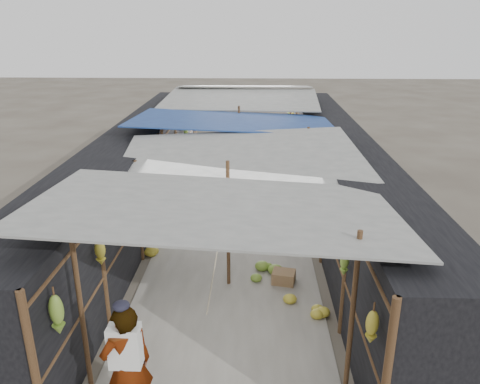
# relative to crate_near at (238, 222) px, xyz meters

# --- Properties ---
(aisle_slab) EXTENTS (3.60, 16.00, 0.02)m
(aisle_slab) POSITION_rel_crate_near_xyz_m (-0.09, 0.64, -0.12)
(aisle_slab) COLOR #9E998E
(aisle_slab) RESTS_ON ground
(stall_left) EXTENTS (1.40, 15.00, 2.30)m
(stall_left) POSITION_rel_crate_near_xyz_m (-2.79, 0.64, 1.02)
(stall_left) COLOR black
(stall_left) RESTS_ON ground
(stall_right) EXTENTS (1.40, 15.00, 2.30)m
(stall_right) POSITION_rel_crate_near_xyz_m (2.61, 0.64, 1.02)
(stall_right) COLOR black
(stall_right) RESTS_ON ground
(crate_near) EXTENTS (0.48, 0.39, 0.27)m
(crate_near) POSITION_rel_crate_near_xyz_m (0.00, 0.00, 0.00)
(crate_near) COLOR #93684A
(crate_near) RESTS_ON ground
(crate_mid) EXTENTS (0.51, 0.44, 0.27)m
(crate_mid) POSITION_rel_crate_near_xyz_m (1.02, -2.79, 0.00)
(crate_mid) COLOR #93684A
(crate_mid) RESTS_ON ground
(crate_back) EXTENTS (0.50, 0.45, 0.27)m
(crate_back) POSITION_rel_crate_near_xyz_m (-1.02, 3.66, 0.00)
(crate_back) COLOR #93684A
(crate_back) RESTS_ON ground
(black_basin) EXTENTS (0.60, 0.60, 0.18)m
(black_basin) POSITION_rel_crate_near_xyz_m (1.61, 3.94, -0.04)
(black_basin) COLOR black
(black_basin) RESTS_ON ground
(vendor_elderly) EXTENTS (0.78, 0.71, 1.78)m
(vendor_elderly) POSITION_rel_crate_near_xyz_m (-1.18, -6.36, 0.76)
(vendor_elderly) COLOR white
(vendor_elderly) RESTS_ON ground
(shopper_blue) EXTENTS (1.09, 1.03, 1.79)m
(shopper_blue) POSITION_rel_crate_near_xyz_m (0.03, 2.16, 0.76)
(shopper_blue) COLOR #205BA4
(shopper_blue) RESTS_ON ground
(vendor_seated) EXTENTS (0.37, 0.60, 0.88)m
(vendor_seated) POSITION_rel_crate_near_xyz_m (0.70, 2.64, 0.31)
(vendor_seated) COLOR #534D48
(vendor_seated) RESTS_ON ground
(market_canopy) EXTENTS (5.62, 15.20, 2.77)m
(market_canopy) POSITION_rel_crate_near_xyz_m (-0.06, 0.97, 2.28)
(market_canopy) COLOR brown
(market_canopy) RESTS_ON ground
(hanging_bananas) EXTENTS (3.95, 14.48, 0.85)m
(hanging_bananas) POSITION_rel_crate_near_xyz_m (-0.24, 0.83, 1.48)
(hanging_bananas) COLOR olive
(hanging_bananas) RESTS_ON ground
(floor_bananas) EXTENTS (4.02, 10.10, 0.35)m
(floor_bananas) POSITION_rel_crate_near_xyz_m (0.21, -0.14, 0.02)
(floor_bananas) COLOR olive
(floor_bananas) RESTS_ON ground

